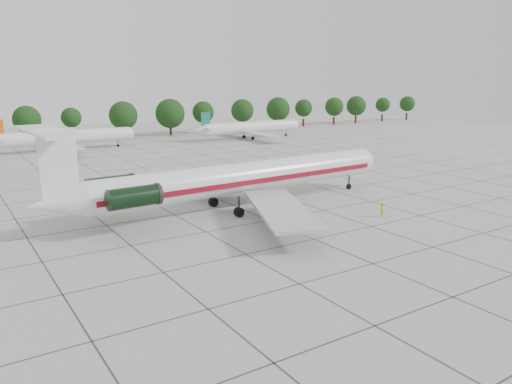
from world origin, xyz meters
TOP-DOWN VIEW (x-y plane):
  - ground at (0.00, 0.00)m, footprint 260.00×260.00m
  - apron_joints at (0.00, 15.00)m, footprint 170.00×170.00m
  - main_airliner at (-1.48, 6.06)m, footprint 47.21×37.05m
  - ground_crew at (11.70, -5.95)m, footprint 0.75×0.73m
  - bg_airliner_c at (-6.42, 69.43)m, footprint 28.24×27.20m
  - bg_airliner_d at (39.35, 66.04)m, footprint 28.24×27.20m
  - tree_line at (-11.68, 85.00)m, footprint 249.86×8.44m

SIDE VIEW (x-z plane):
  - ground at x=0.00m, z-range 0.00..0.00m
  - apron_joints at x=0.00m, z-range 0.00..0.02m
  - ground_crew at x=11.70m, z-range 0.00..1.74m
  - bg_airliner_c at x=-6.42m, z-range -0.79..6.61m
  - bg_airliner_d at x=39.35m, z-range -0.79..6.61m
  - main_airliner at x=-1.48m, z-range -1.62..9.44m
  - tree_line at x=-11.68m, z-range 0.87..11.09m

